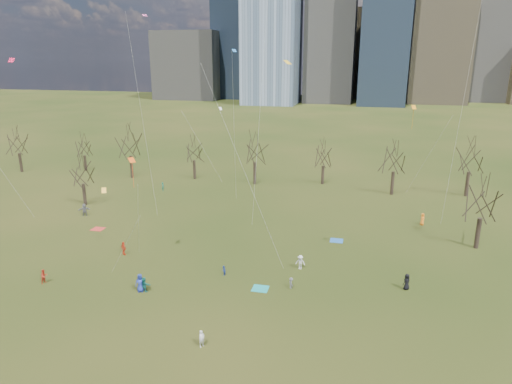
% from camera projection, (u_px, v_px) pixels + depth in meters
% --- Properties ---
extents(ground, '(500.00, 500.00, 0.00)m').
position_uv_depth(ground, '(227.00, 295.00, 44.34)').
color(ground, black).
rests_on(ground, ground).
extents(downtown_skyline, '(212.50, 78.00, 118.00)m').
position_uv_depth(downtown_skyline, '(343.00, 23.00, 230.25)').
color(downtown_skyline, slate).
rests_on(downtown_skyline, ground).
extents(bare_tree_row, '(113.04, 29.80, 9.50)m').
position_uv_depth(bare_tree_row, '(290.00, 156.00, 77.33)').
color(bare_tree_row, black).
rests_on(bare_tree_row, ground).
extents(blanket_teal, '(1.60, 1.50, 0.03)m').
position_uv_depth(blanket_teal, '(260.00, 289.00, 45.50)').
color(blanket_teal, teal).
rests_on(blanket_teal, ground).
extents(blanket_navy, '(1.60, 1.50, 0.03)m').
position_uv_depth(blanket_navy, '(337.00, 241.00, 57.46)').
color(blanket_navy, '#245EAA').
rests_on(blanket_navy, ground).
extents(blanket_crimson, '(1.60, 1.50, 0.03)m').
position_uv_depth(blanket_crimson, '(98.00, 229.00, 61.34)').
color(blanket_crimson, red).
rests_on(blanket_crimson, ground).
extents(person_0, '(1.06, 0.84, 1.89)m').
position_uv_depth(person_0, '(140.00, 283.00, 44.68)').
color(person_0, navy).
rests_on(person_0, ground).
extents(person_1, '(0.57, 0.63, 1.44)m').
position_uv_depth(person_1, '(202.00, 339.00, 36.21)').
color(person_1, silver).
rests_on(person_1, ground).
extents(person_2, '(0.75, 0.86, 1.51)m').
position_uv_depth(person_2, '(44.00, 276.00, 46.47)').
color(person_2, red).
rests_on(person_2, ground).
extents(person_3, '(0.76, 0.86, 1.16)m').
position_uv_depth(person_3, '(291.00, 283.00, 45.44)').
color(person_3, '#5F5E63').
rests_on(person_3, ground).
extents(person_4, '(1.03, 0.80, 1.63)m').
position_uv_depth(person_4, '(124.00, 248.00, 53.10)').
color(person_4, '#F13A1A').
rests_on(person_4, ground).
extents(person_5, '(1.48, 0.85, 1.52)m').
position_uv_depth(person_5, '(144.00, 284.00, 44.76)').
color(person_5, '#17695D').
rests_on(person_5, ground).
extents(person_6, '(0.95, 0.95, 1.67)m').
position_uv_depth(person_6, '(407.00, 282.00, 45.15)').
color(person_6, black).
rests_on(person_6, ground).
extents(person_8, '(0.42, 0.53, 1.06)m').
position_uv_depth(person_8, '(224.00, 270.00, 48.22)').
color(person_8, '#2740A9').
rests_on(person_8, ground).
extents(person_9, '(1.06, 0.64, 1.60)m').
position_uv_depth(person_9, '(300.00, 262.00, 49.55)').
color(person_9, silver).
rests_on(person_9, ground).
extents(person_11, '(1.75, 1.34, 1.84)m').
position_uv_depth(person_11, '(84.00, 210.00, 66.27)').
color(person_11, '#5B5B5F').
rests_on(person_11, ground).
extents(person_12, '(0.86, 0.99, 1.71)m').
position_uv_depth(person_12, '(422.00, 219.00, 62.64)').
color(person_12, orange).
rests_on(person_12, ground).
extents(person_13, '(0.50, 0.62, 1.48)m').
position_uv_depth(person_13, '(163.00, 186.00, 78.91)').
color(person_13, '#19745C').
rests_on(person_13, ground).
extents(kites_airborne, '(71.85, 42.31, 32.88)m').
position_uv_depth(kites_airborne, '(278.00, 129.00, 54.24)').
color(kites_airborne, '#F85C14').
rests_on(kites_airborne, ground).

